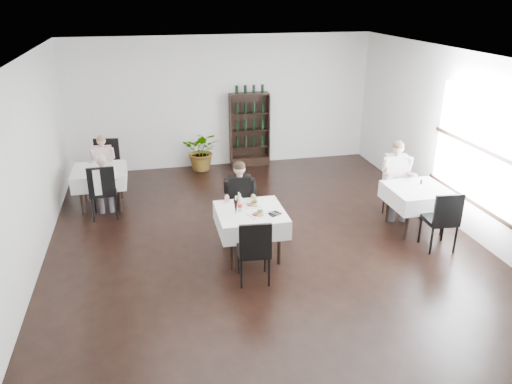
{
  "coord_description": "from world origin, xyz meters",
  "views": [
    {
      "loc": [
        -1.75,
        -6.82,
        3.93
      ],
      "look_at": [
        -0.17,
        0.2,
        0.99
      ],
      "focal_mm": 35.0,
      "sensor_mm": 36.0,
      "label": 1
    }
  ],
  "objects_px": {
    "wine_shelf": "(250,130)",
    "main_table": "(251,220)",
    "potted_tree": "(202,150)",
    "diner_main": "(240,195)"
  },
  "relations": [
    {
      "from": "wine_shelf",
      "to": "diner_main",
      "type": "distance_m",
      "value": 3.83
    },
    {
      "from": "wine_shelf",
      "to": "potted_tree",
      "type": "height_order",
      "value": "wine_shelf"
    },
    {
      "from": "wine_shelf",
      "to": "main_table",
      "type": "bearing_deg",
      "value": -101.78
    },
    {
      "from": "wine_shelf",
      "to": "main_table",
      "type": "distance_m",
      "value": 4.41
    },
    {
      "from": "potted_tree",
      "to": "diner_main",
      "type": "distance_m",
      "value": 3.62
    },
    {
      "from": "wine_shelf",
      "to": "potted_tree",
      "type": "xyz_separation_m",
      "value": [
        -1.14,
        -0.11,
        -0.38
      ]
    },
    {
      "from": "potted_tree",
      "to": "wine_shelf",
      "type": "bearing_deg",
      "value": 5.71
    },
    {
      "from": "wine_shelf",
      "to": "diner_main",
      "type": "height_order",
      "value": "wine_shelf"
    },
    {
      "from": "main_table",
      "to": "diner_main",
      "type": "relative_size",
      "value": 0.76
    },
    {
      "from": "main_table",
      "to": "potted_tree",
      "type": "bearing_deg",
      "value": 93.31
    }
  ]
}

